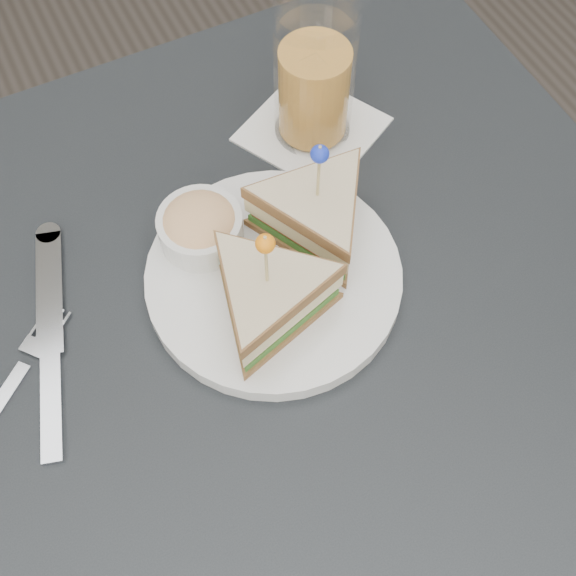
{
  "coord_description": "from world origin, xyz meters",
  "views": [
    {
      "loc": [
        -0.13,
        -0.27,
        1.35
      ],
      "look_at": [
        0.01,
        0.01,
        0.8
      ],
      "focal_mm": 45.0,
      "sensor_mm": 36.0,
      "label": 1
    }
  ],
  "objects": [
    {
      "name": "ground_plane",
      "position": [
        0.0,
        0.0,
        0.0
      ],
      "size": [
        3.5,
        3.5,
        0.0
      ],
      "primitive_type": "plane",
      "color": "#3F3833"
    },
    {
      "name": "table",
      "position": [
        0.0,
        0.0,
        0.67
      ],
      "size": [
        0.8,
        0.8,
        0.75
      ],
      "color": "black",
      "rests_on": "ground"
    },
    {
      "name": "plate_meal",
      "position": [
        0.02,
        0.05,
        0.79
      ],
      "size": [
        0.3,
        0.29,
        0.14
      ],
      "rotation": [
        0.0,
        0.0,
        -0.23
      ],
      "color": "white",
      "rests_on": "table"
    },
    {
      "name": "cutlery_fork",
      "position": [
        -0.24,
        0.06,
        0.75
      ],
      "size": [
        0.14,
        0.13,
        0.01
      ],
      "rotation": [
        0.0,
        0.0,
        -0.86
      ],
      "color": "#B9BDC4",
      "rests_on": "table"
    },
    {
      "name": "cutlery_knife",
      "position": [
        -0.2,
        0.08,
        0.75
      ],
      "size": [
        0.09,
        0.24,
        0.01
      ],
      "rotation": [
        0.0,
        0.0,
        -0.29
      ],
      "color": "#B4B8BF",
      "rests_on": "table"
    },
    {
      "name": "drink_set",
      "position": [
        0.13,
        0.2,
        0.82
      ],
      "size": [
        0.18,
        0.18,
        0.17
      ],
      "rotation": [
        0.0,
        0.0,
        0.49
      ],
      "color": "white",
      "rests_on": "table"
    }
  ]
}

